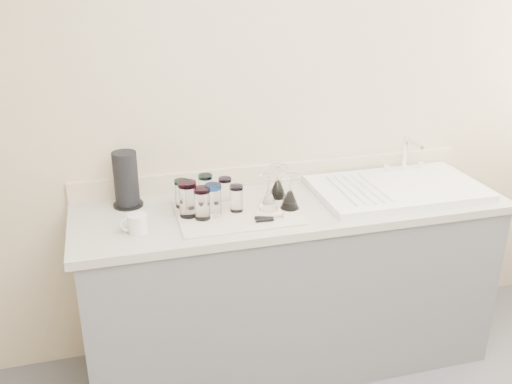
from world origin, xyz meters
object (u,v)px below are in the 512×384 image
object	(u,v)px
tumbler_cyan	(206,188)
goblet_front_left	(269,198)
tumbler_purple	(225,190)
tumbler_teal	(182,193)
sink_unit	(397,188)
can_opener	(270,219)
tumbler_blue	(213,200)
goblet_back_right	(278,187)
white_mug	(137,224)
goblet_front_right	(290,197)
tumbler_magenta	(188,199)
tumbler_lavender	(236,198)
paper_towel_roll	(126,180)
tumbler_extra	(202,203)

from	to	relation	value
tumbler_cyan	goblet_front_left	world-z (taller)	goblet_front_left
tumbler_purple	tumbler_teal	bearing A→B (deg)	178.33
tumbler_purple	goblet_front_left	size ratio (longest dim) A/B	0.78
sink_unit	can_opener	world-z (taller)	sink_unit
tumbler_blue	goblet_back_right	xyz separation A→B (m)	(0.34, 0.13, -0.02)
tumbler_teal	tumbler_purple	size ratio (longest dim) A/B	1.07
sink_unit	tumbler_purple	bearing A→B (deg)	174.90
goblet_back_right	white_mug	xyz separation A→B (m)	(-0.69, -0.19, -0.02)
tumbler_cyan	goblet_front_right	bearing A→B (deg)	-25.96
tumbler_magenta	goblet_back_right	bearing A→B (deg)	12.64
can_opener	goblet_front_right	bearing A→B (deg)	40.27
tumbler_teal	tumbler_purple	xyz separation A→B (m)	(0.20, -0.01, -0.00)
tumbler_lavender	goblet_front_left	distance (m)	0.15
tumbler_magenta	goblet_front_left	world-z (taller)	tumbler_magenta
sink_unit	can_opener	xyz separation A→B (m)	(-0.71, -0.17, -0.00)
tumbler_blue	paper_towel_roll	distance (m)	0.43
tumbler_lavender	goblet_back_right	bearing A→B (deg)	24.67
goblet_front_right	paper_towel_roll	size ratio (longest dim) A/B	0.60
tumbler_extra	can_opener	world-z (taller)	tumbler_extra
tumbler_cyan	tumbler_blue	distance (m)	0.16
white_mug	tumbler_blue	bearing A→B (deg)	11.03
goblet_front_left	can_opener	bearing A→B (deg)	-103.02
tumbler_blue	can_opener	world-z (taller)	tumbler_blue
tumbler_purple	goblet_front_left	bearing A→B (deg)	-35.58
paper_towel_roll	white_mug	bearing A→B (deg)	-86.34
tumbler_magenta	tumbler_extra	world-z (taller)	tumbler_magenta
goblet_front_right	can_opener	distance (m)	0.17
sink_unit	paper_towel_roll	xyz separation A→B (m)	(-1.31, 0.18, 0.11)
sink_unit	tumbler_teal	distance (m)	1.07
tumbler_lavender	tumbler_extra	distance (m)	0.17
tumbler_lavender	goblet_front_right	bearing A→B (deg)	-7.83
tumbler_extra	goblet_front_left	bearing A→B (deg)	4.06
tumbler_blue	white_mug	size ratio (longest dim) A/B	1.28
tumbler_extra	goblet_front_right	size ratio (longest dim) A/B	0.92
tumbler_magenta	goblet_front_right	world-z (taller)	tumbler_magenta
tumbler_magenta	white_mug	distance (m)	0.26
sink_unit	goblet_front_left	bearing A→B (deg)	-175.88
tumbler_blue	paper_towel_roll	world-z (taller)	paper_towel_roll
tumbler_purple	goblet_front_right	world-z (taller)	goblet_front_right
goblet_back_right	paper_towel_roll	xyz separation A→B (m)	(-0.70, 0.10, 0.07)
sink_unit	goblet_back_right	bearing A→B (deg)	173.10
sink_unit	white_mug	world-z (taller)	sink_unit
tumbler_cyan	tumbler_purple	world-z (taller)	tumbler_cyan
tumbler_cyan	tumbler_extra	xyz separation A→B (m)	(-0.05, -0.18, 0.01)
tumbler_extra	paper_towel_roll	size ratio (longest dim) A/B	0.55
tumbler_teal	tumbler_extra	size ratio (longest dim) A/B	0.90
can_opener	paper_towel_roll	distance (m)	0.70
can_opener	tumbler_teal	bearing A→B (deg)	143.97
tumbler_cyan	goblet_front_right	xyz separation A→B (m)	(0.36, -0.18, -0.02)
tumbler_blue	tumbler_magenta	bearing A→B (deg)	166.41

